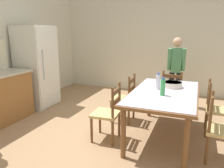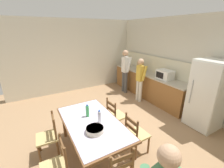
% 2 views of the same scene
% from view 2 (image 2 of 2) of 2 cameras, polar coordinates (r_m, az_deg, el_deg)
% --- Properties ---
extents(ground_plane, '(8.32, 8.32, 0.00)m').
position_cam_2_polar(ground_plane, '(4.14, 0.41, -16.85)').
color(ground_plane, '#9E7A56').
extents(wall_back, '(6.52, 0.12, 2.90)m').
position_cam_2_polar(wall_back, '(5.29, 26.39, 6.65)').
color(wall_back, beige).
rests_on(wall_back, ground).
extents(wall_left, '(0.12, 5.20, 2.90)m').
position_cam_2_polar(wall_left, '(6.43, -14.54, 10.12)').
color(wall_left, beige).
rests_on(wall_left, ground).
extents(kitchen_counter, '(3.53, 0.66, 0.94)m').
position_cam_2_polar(kitchen_counter, '(5.98, 13.27, -0.24)').
color(kitchen_counter, brown).
rests_on(kitchen_counter, ground).
extents(counter_splashback, '(3.49, 0.03, 0.60)m').
position_cam_2_polar(counter_splashback, '(5.98, 16.08, 7.17)').
color(counter_splashback, beige).
rests_on(counter_splashback, kitchen_counter).
extents(refrigerator, '(0.73, 0.73, 1.81)m').
position_cam_2_polar(refrigerator, '(4.55, 32.53, -3.59)').
color(refrigerator, silver).
rests_on(refrigerator, ground).
extents(microwave, '(0.50, 0.39, 0.30)m').
position_cam_2_polar(microwave, '(5.25, 19.51, 3.39)').
color(microwave, white).
rests_on(microwave, kitchen_counter).
extents(paper_bag, '(0.24, 0.16, 0.36)m').
position_cam_2_polar(paper_bag, '(6.10, 10.67, 6.69)').
color(paper_bag, tan).
rests_on(paper_bag, kitchen_counter).
extents(dining_table, '(1.84, 1.00, 0.77)m').
position_cam_2_polar(dining_table, '(3.12, -7.58, -15.23)').
color(dining_table, brown).
rests_on(dining_table, ground).
extents(bottle_near_centre, '(0.07, 0.07, 0.27)m').
position_cam_2_polar(bottle_near_centre, '(3.20, -9.34, -10.11)').
color(bottle_near_centre, green).
rests_on(bottle_near_centre, dining_table).
extents(bottle_off_centre, '(0.07, 0.07, 0.27)m').
position_cam_2_polar(bottle_off_centre, '(2.98, -4.79, -12.32)').
color(bottle_off_centre, silver).
rests_on(bottle_off_centre, dining_table).
extents(serving_bowl, '(0.32, 0.32, 0.09)m').
position_cam_2_polar(serving_bowl, '(2.78, -6.55, -16.86)').
color(serving_bowl, beige).
rests_on(serving_bowl, dining_table).
extents(chair_side_near_left, '(0.45, 0.43, 0.91)m').
position_cam_2_polar(chair_side_near_left, '(3.47, -22.96, -17.91)').
color(chair_side_near_left, brown).
rests_on(chair_side_near_left, ground).
extents(chair_side_near_right, '(0.42, 0.40, 0.91)m').
position_cam_2_polar(chair_side_near_right, '(2.85, -20.42, -27.46)').
color(chair_side_near_right, brown).
rests_on(chair_side_near_right, ground).
extents(chair_side_far_right, '(0.43, 0.41, 0.91)m').
position_cam_2_polar(chair_side_far_right, '(3.31, 9.08, -18.40)').
color(chair_side_far_right, brown).
rests_on(chair_side_far_right, ground).
extents(chair_side_far_left, '(0.44, 0.43, 0.91)m').
position_cam_2_polar(chair_side_far_left, '(3.86, 1.34, -11.95)').
color(chair_side_far_left, brown).
rests_on(chair_side_far_left, ground).
extents(person_at_sink, '(0.44, 0.30, 1.75)m').
position_cam_2_polar(person_at_sink, '(6.09, 5.03, 5.64)').
color(person_at_sink, '#4C4C4C').
rests_on(person_at_sink, ground).
extents(person_at_counter, '(0.39, 0.27, 1.57)m').
position_cam_2_polar(person_at_counter, '(5.38, 10.61, 2.31)').
color(person_at_counter, silver).
rests_on(person_at_counter, ground).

